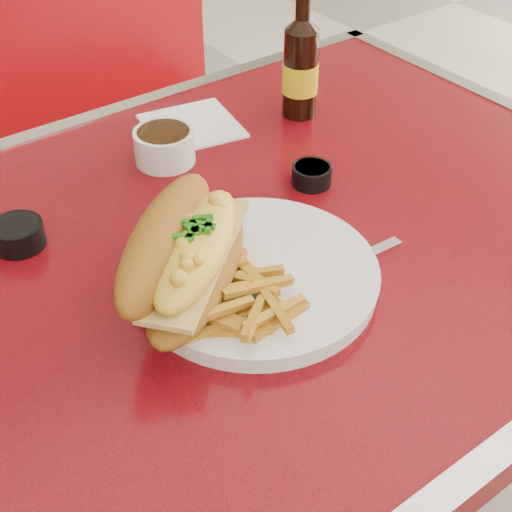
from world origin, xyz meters
TOP-DOWN VIEW (x-y plane):
  - diner_table at (0.00, 0.00)m, footprint 1.23×0.83m
  - booth_bench_far at (0.00, 0.81)m, footprint 1.20×0.51m
  - dinner_plate at (-0.00, -0.08)m, footprint 0.32×0.32m
  - mac_hoagie at (-0.08, -0.06)m, footprint 0.26×0.25m
  - fries_pile at (-0.06, -0.11)m, footprint 0.16×0.15m
  - fork at (0.01, -0.07)m, footprint 0.09×0.14m
  - gravy_ramekin at (0.05, 0.21)m, footprint 0.11×0.11m
  - sauce_cup_left at (-0.19, 0.15)m, footprint 0.08×0.08m
  - sauce_cup_right at (0.19, 0.04)m, footprint 0.06×0.06m
  - beer_bottle at (0.30, 0.21)m, footprint 0.07×0.07m
  - knife at (0.10, -0.12)m, footprint 0.21×0.03m
  - paper_napkin at (0.14, 0.28)m, footprint 0.16×0.16m

SIDE VIEW (x-z plane):
  - booth_bench_far at x=0.00m, z-range -0.16..0.74m
  - diner_table at x=0.00m, z-range 0.22..0.99m
  - paper_napkin at x=0.14m, z-range 0.77..0.77m
  - knife at x=0.10m, z-range 0.77..0.78m
  - dinner_plate at x=0.00m, z-range 0.77..0.79m
  - sauce_cup_right at x=0.19m, z-range 0.77..0.80m
  - sauce_cup_left at x=-0.19m, z-range 0.77..0.80m
  - fork at x=0.01m, z-range 0.79..0.79m
  - gravy_ramekin at x=0.05m, z-range 0.77..0.82m
  - fries_pile at x=-0.06m, z-range 0.79..0.83m
  - mac_hoagie at x=-0.08m, z-range 0.78..0.89m
  - beer_bottle at x=0.30m, z-range 0.74..0.96m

